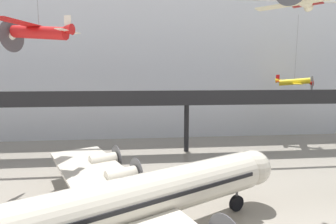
# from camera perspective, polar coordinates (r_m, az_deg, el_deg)

# --- Properties ---
(hangar_back_wall) EXTENTS (140.00, 3.00, 26.05)m
(hangar_back_wall) POSITION_cam_1_polar(r_m,az_deg,el_deg) (47.54, 2.01, 10.34)
(hangar_back_wall) COLOR silver
(hangar_back_wall) RESTS_ON ground
(mezzanine_walkway) EXTENTS (110.00, 3.20, 9.08)m
(mezzanine_walkway) POSITION_cam_1_polar(r_m,az_deg,el_deg) (36.69, 4.36, 2.30)
(mezzanine_walkway) COLOR black
(mezzanine_walkway) RESTS_ON ground
(airliner_silver_main) EXTENTS (25.46, 30.04, 9.02)m
(airliner_silver_main) POSITION_cam_1_polar(r_m,az_deg,el_deg) (17.09, -11.07, -19.27)
(airliner_silver_main) COLOR beige
(airliner_silver_main) RESTS_ON ground
(suspended_plane_red_highwing) EXTENTS (7.19, 8.40, 7.34)m
(suspended_plane_red_highwing) POSITION_cam_1_polar(r_m,az_deg,el_deg) (28.13, -26.20, 15.38)
(suspended_plane_red_highwing) COLOR red
(suspended_plane_yellow_lowwing) EXTENTS (5.81, 6.59, 11.76)m
(suspended_plane_yellow_lowwing) POSITION_cam_1_polar(r_m,az_deg,el_deg) (46.63, 25.79, 5.92)
(suspended_plane_yellow_lowwing) COLOR yellow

